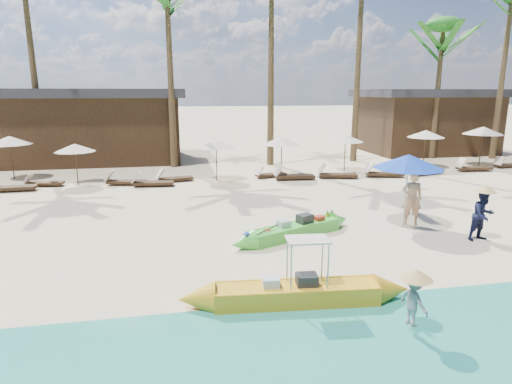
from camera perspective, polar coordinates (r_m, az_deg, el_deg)
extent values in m
plane|color=beige|center=(11.35, 6.81, -8.18)|extent=(240.00, 240.00, 0.00)
cube|color=tan|center=(7.30, 19.56, -21.99)|extent=(240.00, 4.50, 0.01)
cube|color=green|center=(12.54, 5.16, -5.18)|extent=(3.01, 1.80, 0.36)
cube|color=white|center=(12.53, 5.16, -5.10)|extent=(2.56, 1.47, 0.16)
cube|color=#262628|center=(12.70, 6.51, -3.72)|extent=(0.53, 0.48, 0.33)
cube|color=silver|center=(12.27, 3.67, -4.42)|extent=(0.42, 0.40, 0.27)
cube|color=red|center=(13.02, 8.38, -3.63)|extent=(0.36, 0.33, 0.21)
cylinder|color=red|center=(11.97, 1.51, -5.31)|extent=(0.21, 0.21, 0.09)
cylinder|color=#262628|center=(11.76, 0.85, -5.66)|extent=(0.19, 0.19, 0.08)
sphere|color=#C9BF7D|center=(11.63, -0.44, -5.64)|extent=(0.17, 0.17, 0.17)
cylinder|color=gold|center=(13.43, 9.50, -3.23)|extent=(0.13, 0.13, 0.17)
cylinder|color=gold|center=(13.56, 10.08, -3.10)|extent=(0.13, 0.13, 0.17)
cube|color=gold|center=(8.78, 5.37, -13.41)|extent=(3.30, 0.96, 0.39)
cube|color=white|center=(8.77, 5.38, -13.29)|extent=(2.84, 0.73, 0.18)
cube|color=#262628|center=(8.71, 6.77, -11.77)|extent=(0.44, 0.36, 0.31)
cube|color=silver|center=(8.60, 1.97, -12.18)|extent=(0.35, 0.32, 0.27)
cube|color=beige|center=(8.38, 6.93, -6.31)|extent=(0.87, 0.63, 0.03)
imported|color=tan|center=(14.32, 20.06, -0.79)|extent=(0.72, 0.59, 1.72)
imported|color=black|center=(13.65, 28.01, -2.76)|extent=(0.78, 0.64, 1.47)
imported|color=gray|center=(8.01, 20.33, -13.43)|extent=(0.48, 0.66, 0.92)
cylinder|color=#99999E|center=(14.01, 19.35, 0.00)|extent=(0.05, 0.05, 2.21)
cone|color=#133EB5|center=(13.83, 19.65, 3.86)|extent=(2.12, 2.12, 0.43)
cylinder|color=#372616|center=(23.74, -29.78, 3.92)|extent=(0.05, 0.05, 2.02)
cone|color=beige|center=(23.64, -30.02, 5.99)|extent=(2.02, 2.02, 0.40)
cube|color=#372616|center=(20.88, -29.65, 0.51)|extent=(1.85, 0.64, 0.13)
cube|color=#372616|center=(21.33, -26.28, 1.04)|extent=(1.59, 0.65, 0.11)
cube|color=beige|center=(21.54, -28.04, 1.70)|extent=(0.39, 0.53, 0.45)
cylinder|color=#372616|center=(21.05, -22.83, 3.36)|extent=(0.05, 0.05, 1.81)
cone|color=beige|center=(20.94, -23.02, 5.46)|extent=(1.81, 1.81, 0.36)
cube|color=#372616|center=(20.27, -16.83, 1.33)|extent=(1.80, 0.86, 0.12)
cube|color=beige|center=(20.44, -18.94, 2.14)|extent=(0.48, 0.62, 0.50)
cube|color=#372616|center=(19.66, -13.46, 1.18)|extent=(1.77, 0.70, 0.12)
cube|color=beige|center=(19.71, -15.72, 1.99)|extent=(0.43, 0.59, 0.51)
cylinder|color=#372616|center=(20.39, -5.29, 4.16)|extent=(0.05, 0.05, 1.88)
cone|color=beige|center=(20.28, -5.33, 6.42)|extent=(1.88, 1.88, 0.38)
cube|color=#372616|center=(20.51, -10.69, 1.77)|extent=(1.69, 0.82, 0.11)
cube|color=beige|center=(20.34, -12.70, 2.40)|extent=(0.45, 0.58, 0.47)
cylinder|color=#372616|center=(21.13, 3.40, 4.59)|extent=(0.05, 0.05, 1.94)
cone|color=beige|center=(21.03, 3.43, 6.84)|extent=(1.94, 1.94, 0.39)
cube|color=#372616|center=(21.19, 2.03, 2.34)|extent=(1.63, 0.90, 0.11)
cube|color=beige|center=(20.82, 0.38, 2.92)|extent=(0.47, 0.58, 0.45)
cube|color=#372616|center=(20.65, 5.22, 2.08)|extent=(1.89, 0.73, 0.13)
cube|color=beige|center=(20.44, 2.99, 2.94)|extent=(0.46, 0.63, 0.54)
cylinder|color=#372616|center=(23.20, 11.76, 5.04)|extent=(0.05, 0.05, 1.89)
cone|color=beige|center=(23.10, 11.86, 7.04)|extent=(1.89, 1.89, 0.38)
cube|color=#372616|center=(21.32, 10.87, 2.25)|extent=(1.93, 1.00, 0.13)
cube|color=beige|center=(21.16, 8.73, 3.14)|extent=(0.54, 0.67, 0.54)
cube|color=#372616|center=(22.18, 16.82, 2.33)|extent=(1.91, 0.97, 0.13)
cube|color=beige|center=(21.93, 14.83, 3.20)|extent=(0.53, 0.67, 0.53)
cylinder|color=#372616|center=(25.57, 21.55, 5.28)|extent=(0.05, 0.05, 2.02)
cone|color=beige|center=(25.48, 21.71, 7.22)|extent=(2.02, 2.02, 0.40)
cube|color=#372616|center=(23.57, 21.90, 2.54)|extent=(1.85, 1.01, 0.12)
cube|color=beige|center=(22.95, 20.66, 3.17)|extent=(0.53, 0.65, 0.51)
cylinder|color=#372616|center=(27.42, 27.81, 5.32)|extent=(0.05, 0.05, 2.17)
cone|color=beige|center=(27.33, 28.02, 7.25)|extent=(2.17, 2.17, 0.43)
cube|color=#372616|center=(25.64, 27.08, 2.84)|extent=(1.84, 0.73, 0.13)
cube|color=beige|center=(25.17, 25.64, 3.56)|extent=(0.45, 0.61, 0.52)
cube|color=#372616|center=(27.81, 30.59, 3.12)|extent=(1.66, 0.74, 0.11)
cube|color=beige|center=(27.24, 29.68, 3.65)|extent=(0.43, 0.56, 0.47)
cone|color=brown|center=(26.18, -27.61, 14.64)|extent=(0.40, 0.40, 10.89)
cone|color=brown|center=(24.36, -11.34, 15.09)|extent=(0.40, 0.40, 10.08)
cone|color=brown|center=(24.73, 2.01, 16.67)|extent=(0.40, 0.40, 11.26)
cone|color=brown|center=(26.81, 13.56, 18.10)|extent=(0.40, 0.40, 13.16)
cone|color=brown|center=(29.39, 23.02, 12.00)|extent=(0.40, 0.40, 8.07)
ellipsoid|color=#186019|center=(29.65, 23.76, 19.79)|extent=(2.08, 2.08, 0.88)
cone|color=brown|center=(30.96, 30.05, 13.69)|extent=(0.40, 0.40, 10.64)
cube|color=#372616|center=(28.06, -20.62, 7.81)|extent=(10.00, 6.00, 3.80)
cube|color=#2D2D33|center=(27.97, -20.98, 12.19)|extent=(10.80, 6.60, 0.50)
cube|color=#372616|center=(32.60, 21.51, 8.37)|extent=(8.00, 6.00, 3.80)
cube|color=#2D2D33|center=(32.53, 21.84, 12.14)|extent=(8.80, 6.60, 0.50)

